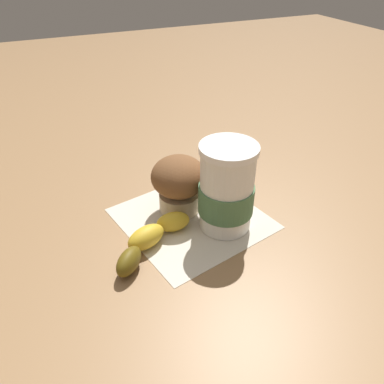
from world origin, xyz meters
TOP-DOWN VIEW (x-y plane):
  - ground_plane at (0.00, 0.00)m, footprint 3.00×3.00m
  - paper_napkin at (0.00, 0.00)m, footprint 0.26×0.26m
  - coffee_cup at (-0.04, 0.04)m, footprint 0.09×0.09m
  - muffin at (0.01, -0.03)m, footprint 0.09×0.09m
  - banana at (0.09, 0.04)m, footprint 0.15×0.10m

SIDE VIEW (x-z plane):
  - ground_plane at x=0.00m, z-range 0.00..0.00m
  - paper_napkin at x=0.00m, z-range 0.00..0.00m
  - banana at x=0.09m, z-range 0.00..0.04m
  - muffin at x=0.01m, z-range 0.01..0.11m
  - coffee_cup at x=-0.04m, z-range 0.00..0.14m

